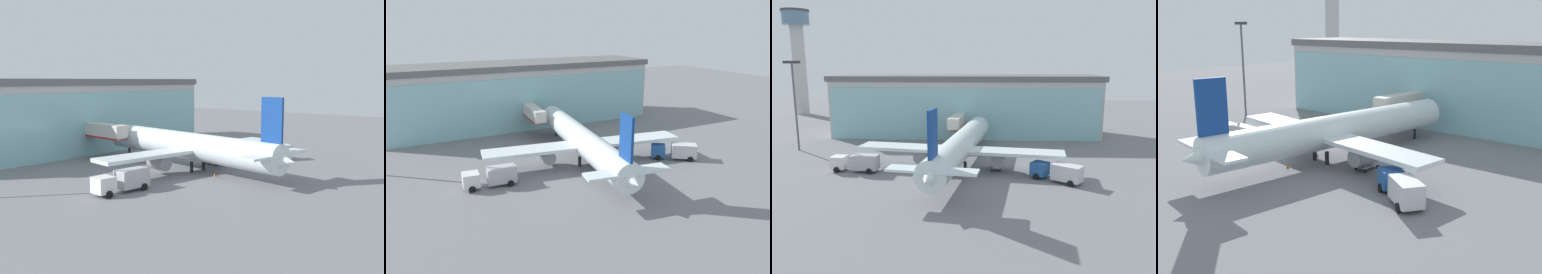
% 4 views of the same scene
% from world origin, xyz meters
% --- Properties ---
extents(ground, '(240.00, 240.00, 0.00)m').
position_xyz_m(ground, '(0.00, 0.00, 0.00)').
color(ground, slate).
extents(terminal_building, '(60.71, 16.69, 13.68)m').
position_xyz_m(terminal_building, '(0.00, 37.11, 6.84)').
color(terminal_building, '#BBBBBB').
rests_on(terminal_building, ground).
extents(jet_bridge, '(3.21, 14.61, 6.02)m').
position_xyz_m(jet_bridge, '(-0.68, 27.71, 4.64)').
color(jet_bridge, beige).
rests_on(jet_bridge, ground).
extents(airplane, '(32.47, 39.17, 11.35)m').
position_xyz_m(airplane, '(1.39, 8.38, 3.57)').
color(airplane, white).
rests_on(airplane, ground).
extents(catering_truck, '(7.42, 2.88, 2.65)m').
position_xyz_m(catering_truck, '(-14.39, 4.93, 1.47)').
color(catering_truck, silver).
rests_on(catering_truck, ground).
extents(fuel_truck, '(7.28, 5.92, 2.65)m').
position_xyz_m(fuel_truck, '(15.80, 2.39, 1.47)').
color(fuel_truck, '#2659A5').
rests_on(fuel_truck, ground).
extents(baggage_cart, '(1.62, 2.81, 1.50)m').
position_xyz_m(baggage_cart, '(7.08, 7.89, 0.50)').
color(baggage_cart, gray).
rests_on(baggage_cart, ground).
extents(safety_cone_nose, '(0.36, 0.36, 0.55)m').
position_xyz_m(safety_cone_nose, '(-0.18, 2.02, 0.28)').
color(safety_cone_nose, orange).
rests_on(safety_cone_nose, ground).
extents(safety_cone_wingtip, '(0.36, 0.36, 0.55)m').
position_xyz_m(safety_cone_wingtip, '(-12.45, 9.64, 0.28)').
color(safety_cone_wingtip, orange).
rests_on(safety_cone_wingtip, ground).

